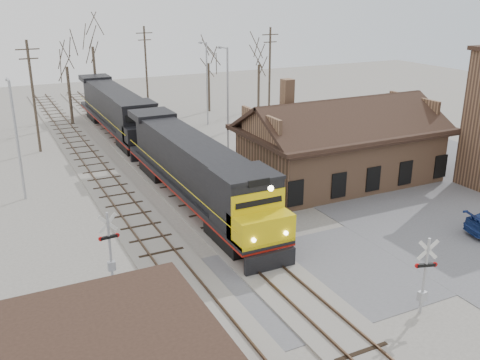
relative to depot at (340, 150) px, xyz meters
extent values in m
plane|color=#9E988E|center=(-11.99, -12.00, -2.41)|extent=(140.00, 140.00, 0.00)
cube|color=#5A5A5E|center=(-11.99, -12.00, -2.39)|extent=(60.00, 9.00, 0.03)
cube|color=#5A5A5E|center=(6.01, -8.00, -2.39)|extent=(22.00, 26.00, 0.03)
cube|color=#9E988E|center=(-11.99, 3.00, -2.35)|extent=(3.40, 90.00, 0.12)
cube|color=#473323|center=(-12.71, 3.00, -2.24)|extent=(0.08, 90.00, 0.14)
cube|color=#473323|center=(-11.27, 3.00, -2.24)|extent=(0.08, 90.00, 0.14)
cube|color=#9E988E|center=(-16.49, 3.00, -2.35)|extent=(3.40, 90.00, 0.12)
cube|color=#473323|center=(-17.21, 3.00, -2.24)|extent=(0.08, 90.00, 0.14)
cube|color=#473323|center=(-15.77, 3.00, -2.24)|extent=(0.08, 90.00, 0.14)
cube|color=#9A6E4F|center=(0.01, 0.00, -0.41)|extent=(14.00, 8.00, 4.00)
cube|color=black|center=(0.01, 0.00, 1.69)|extent=(15.20, 9.20, 0.30)
cube|color=black|center=(0.01, -2.30, 2.69)|extent=(15.00, 4.71, 2.66)
cube|color=black|center=(0.01, 2.30, 2.69)|extent=(15.00, 4.71, 2.66)
cube|color=#9A6E4F|center=(-3.99, 1.50, 4.39)|extent=(0.80, 0.80, 2.20)
cube|color=black|center=(-11.99, -6.61, -1.83)|extent=(2.64, 4.23, 1.06)
cube|color=black|center=(-11.99, 7.14, -1.83)|extent=(2.64, 4.23, 1.06)
cube|color=black|center=(-11.99, 0.26, -0.98)|extent=(3.17, 21.14, 0.37)
cube|color=maroon|center=(-11.99, 0.26, -1.21)|extent=(3.19, 21.14, 0.13)
cube|color=black|center=(-11.99, 1.59, 0.66)|extent=(2.75, 15.33, 2.96)
cube|color=black|center=(-11.99, -7.56, 0.66)|extent=(3.17, 2.96, 2.96)
cube|color=yellow|center=(-11.99, -9.36, -0.24)|extent=(3.17, 1.90, 1.48)
cube|color=black|center=(-11.99, -10.41, -1.83)|extent=(2.96, 0.25, 1.06)
cylinder|color=#FFF2CC|center=(-11.99, -10.33, 2.24)|extent=(0.30, 0.10, 0.30)
cube|color=black|center=(-11.99, 15.04, -1.83)|extent=(2.64, 4.23, 1.06)
cube|color=black|center=(-11.99, 28.78, -1.83)|extent=(2.64, 4.23, 1.06)
cube|color=black|center=(-11.99, 21.91, -0.98)|extent=(3.17, 21.14, 0.37)
cube|color=maroon|center=(-11.99, 21.91, -1.21)|extent=(3.19, 21.14, 0.13)
cube|color=black|center=(-11.99, 23.23, 0.66)|extent=(2.75, 15.33, 2.96)
cube|color=black|center=(-11.99, 14.08, 0.66)|extent=(3.17, 2.96, 2.96)
cube|color=black|center=(-11.99, 12.29, -0.24)|extent=(3.17, 1.90, 1.48)
cube|color=black|center=(-11.99, 11.24, -1.83)|extent=(2.96, 0.25, 1.06)
cylinder|color=#A5A8AD|center=(-7.65, -16.77, -0.53)|extent=(0.13, 0.13, 3.75)
cube|color=silver|center=(-7.65, -16.77, 0.78)|extent=(0.95, 0.33, 0.98)
cube|color=silver|center=(-7.65, -16.77, 0.78)|extent=(0.95, 0.33, 0.98)
cube|color=black|center=(-7.65, -16.77, 0.03)|extent=(0.85, 0.39, 0.14)
cylinder|color=#B20C0C|center=(-8.05, -16.65, 0.03)|extent=(0.24, 0.14, 0.22)
cylinder|color=#B20C0C|center=(-7.25, -16.90, 0.03)|extent=(0.24, 0.14, 0.22)
cube|color=#A5A8AD|center=(-7.65, -16.77, -1.56)|extent=(0.37, 0.28, 0.47)
cylinder|color=#A5A8AD|center=(-19.64, -7.67, -0.52)|extent=(0.13, 0.13, 3.77)
cube|color=silver|center=(-19.64, -7.67, 0.80)|extent=(0.99, 0.12, 0.99)
cube|color=silver|center=(-19.64, -7.67, 0.80)|extent=(0.99, 0.12, 0.99)
cube|color=black|center=(-19.64, -7.67, 0.05)|extent=(0.86, 0.22, 0.14)
cylinder|color=#B20C0C|center=(-19.22, -7.64, 0.05)|extent=(0.23, 0.10, 0.23)
cylinder|color=#B20C0C|center=(-20.06, -7.71, 0.05)|extent=(0.23, 0.10, 0.23)
cube|color=#A5A8AD|center=(-19.64, -7.67, -1.56)|extent=(0.38, 0.28, 0.47)
cylinder|color=#A5A8AD|center=(-22.45, 6.46, 1.79)|extent=(0.18, 0.18, 8.40)
cylinder|color=#A5A8AD|center=(-22.45, 7.36, 5.89)|extent=(0.12, 1.80, 0.12)
cube|color=#A5A8AD|center=(-22.45, 8.16, 5.79)|extent=(0.25, 0.50, 0.12)
cylinder|color=#A5A8AD|center=(-5.04, 9.60, 2.35)|extent=(0.18, 0.18, 9.51)
cylinder|color=#A5A8AD|center=(-5.04, 10.50, 7.01)|extent=(0.12, 1.80, 0.12)
cube|color=#A5A8AD|center=(-5.04, 11.30, 6.91)|extent=(0.25, 0.50, 0.12)
cylinder|color=#A5A8AD|center=(-2.00, 21.37, 2.03)|extent=(0.18, 0.18, 8.87)
cylinder|color=#A5A8AD|center=(-2.00, 22.27, 6.36)|extent=(0.12, 1.80, 0.12)
cube|color=#A5A8AD|center=(-2.00, 23.07, 6.26)|extent=(0.25, 0.50, 0.12)
cylinder|color=#382D23|center=(-19.98, 18.47, 2.60)|extent=(0.24, 0.24, 10.01)
cube|color=#382D23|center=(-19.98, 18.47, 6.80)|extent=(2.00, 0.10, 0.10)
cube|color=#382D23|center=(-19.98, 18.47, 6.00)|extent=(1.60, 0.10, 0.10)
cylinder|color=#382D23|center=(-5.63, 31.63, 2.64)|extent=(0.24, 0.24, 10.08)
cube|color=#382D23|center=(-5.63, 31.63, 6.88)|extent=(2.00, 0.10, 0.10)
cube|color=#382D23|center=(-5.63, 31.63, 6.08)|extent=(1.60, 0.10, 0.10)
cylinder|color=#382D23|center=(5.42, 20.83, 2.72)|extent=(0.24, 0.24, 10.25)
cube|color=#382D23|center=(5.42, 20.83, 7.05)|extent=(2.00, 0.10, 0.10)
cube|color=#382D23|center=(5.42, 20.83, 6.25)|extent=(1.60, 0.10, 0.10)
cylinder|color=#382D23|center=(-15.43, 27.93, 0.77)|extent=(0.32, 0.32, 6.34)
cylinder|color=#382D23|center=(-11.47, 33.25, 1.50)|extent=(0.32, 0.32, 7.82)
cylinder|color=#382D23|center=(0.97, 27.92, 0.50)|extent=(0.32, 0.32, 5.82)
cylinder|color=#382D23|center=(7.00, 26.32, 0.33)|extent=(0.32, 0.32, 5.48)
camera|label=1|loc=(-24.45, -32.04, 11.52)|focal=40.00mm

